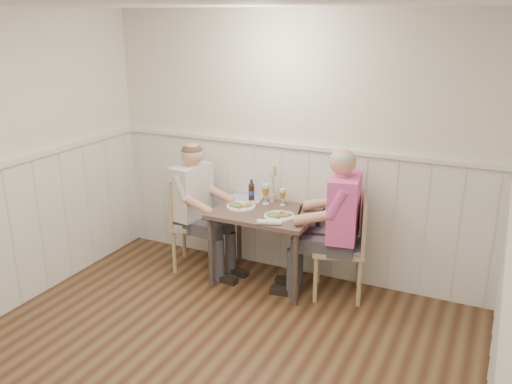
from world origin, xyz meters
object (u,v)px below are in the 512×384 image
at_px(chair_right, 346,243).
at_px(diner_cream, 195,217).
at_px(man_in_pink, 338,236).
at_px(beer_bottle, 251,191).
at_px(grass_vase, 272,185).
at_px(chair_left, 191,218).
at_px(dining_table, 265,221).

relative_size(chair_right, diner_cream, 0.71).
bearing_deg(diner_cream, man_in_pink, 1.49).
distance_m(man_in_pink, diner_cream, 1.49).
relative_size(man_in_pink, diner_cream, 1.07).
bearing_deg(chair_right, beer_bottle, 172.73).
distance_m(man_in_pink, grass_vase, 0.86).
bearing_deg(grass_vase, chair_right, -11.70).
bearing_deg(chair_left, grass_vase, 16.66).
relative_size(chair_left, beer_bottle, 4.47).
height_order(man_in_pink, grass_vase, man_in_pink).
bearing_deg(diner_cream, grass_vase, 20.92).
relative_size(dining_table, chair_left, 0.99).
xyz_separation_m(dining_table, beer_bottle, (-0.25, 0.23, 0.20)).
xyz_separation_m(dining_table, chair_right, (0.78, 0.09, -0.12)).
height_order(chair_right, beer_bottle, chair_right).
bearing_deg(dining_table, grass_vase, 99.45).
xyz_separation_m(diner_cream, beer_bottle, (0.52, 0.24, 0.28)).
xyz_separation_m(chair_left, beer_bottle, (0.60, 0.20, 0.31)).
bearing_deg(chair_right, man_in_pink, -132.06).
bearing_deg(man_in_pink, chair_left, -179.93).
bearing_deg(dining_table, diner_cream, -178.92).
bearing_deg(dining_table, chair_right, 6.81).
distance_m(chair_right, diner_cream, 1.56).
bearing_deg(dining_table, chair_left, 178.49).
bearing_deg(diner_cream, chair_left, 154.87).
xyz_separation_m(man_in_pink, grass_vase, (-0.76, 0.24, 0.32)).
height_order(chair_right, diner_cream, diner_cream).
distance_m(man_in_pink, beer_bottle, 1.02).
bearing_deg(chair_right, dining_table, -173.19).
distance_m(dining_table, beer_bottle, 0.39).
distance_m(chair_right, man_in_pink, 0.12).
relative_size(beer_bottle, grass_vase, 0.55).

